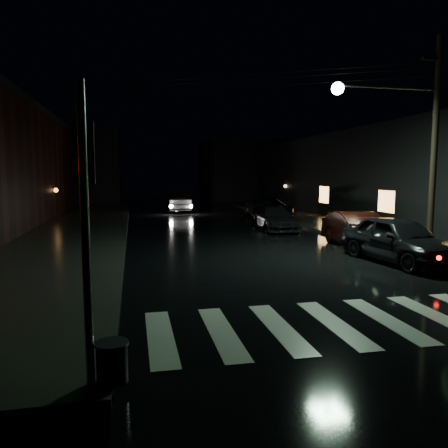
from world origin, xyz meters
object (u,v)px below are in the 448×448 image
parked_car_b (358,230)px  parked_car_d (269,208)px  parked_car_a (398,239)px  oncoming_car (180,202)px  parked_car_c (274,218)px

parked_car_b → parked_car_d: size_ratio=0.82×
parked_car_a → parked_car_b: 3.09m
parked_car_a → oncoming_car: (-5.30, 22.47, 0.01)m
parked_car_d → oncoming_car: bearing=134.4°
parked_car_a → parked_car_d: size_ratio=0.86×
parked_car_b → parked_car_d: 12.37m
parked_car_a → parked_car_b: bearing=80.5°
parked_car_c → oncoming_car: (-3.91, 12.94, 0.17)m
parked_car_a → parked_car_b: parked_car_a is taller
parked_car_b → parked_car_c: size_ratio=1.01×
oncoming_car → parked_car_d: bearing=132.0°
parked_car_c → oncoming_car: bearing=109.3°
parked_car_d → parked_car_c: bearing=-98.1°
parked_car_b → parked_car_c: bearing=107.7°
parked_car_a → oncoming_car: bearing=96.6°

